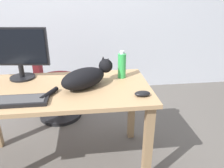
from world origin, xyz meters
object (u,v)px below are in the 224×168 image
object	(u,v)px
keyboard	(13,101)
cat	(86,77)
computer_mouse	(142,94)
office_chair	(53,87)
water_bottle	(122,65)
monitor	(18,52)

from	to	relation	value
keyboard	cat	world-z (taller)	cat
keyboard	computer_mouse	size ratio (longest dim) A/B	4.00
office_chair	cat	xyz separation A→B (m)	(0.38, -0.78, 0.41)
keyboard	computer_mouse	bearing A→B (deg)	-0.20
keyboard	water_bottle	bearing A→B (deg)	25.24
office_chair	monitor	bearing A→B (deg)	-105.41
keyboard	water_bottle	world-z (taller)	water_bottle
computer_mouse	cat	bearing A→B (deg)	151.99
keyboard	computer_mouse	world-z (taller)	computer_mouse
computer_mouse	office_chair	bearing A→B (deg)	127.52
keyboard	water_bottle	size ratio (longest dim) A/B	1.95
keyboard	office_chair	bearing A→B (deg)	84.38
cat	water_bottle	world-z (taller)	water_bottle
office_chair	monitor	xyz separation A→B (m)	(-0.15, -0.54, 0.56)
office_chair	keyboard	size ratio (longest dim) A/B	2.02
monitor	computer_mouse	bearing A→B (deg)	-26.07
office_chair	keyboard	distance (m)	1.04
cat	water_bottle	size ratio (longest dim) A/B	2.31
keyboard	computer_mouse	distance (m)	0.85
keyboard	cat	xyz separation A→B (m)	(0.47, 0.20, 0.07)
monitor	keyboard	xyz separation A→B (m)	(0.05, -0.44, -0.21)
office_chair	computer_mouse	size ratio (longest dim) A/B	8.08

